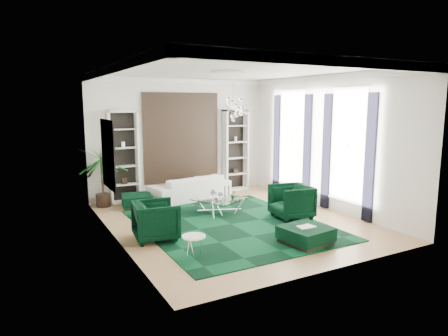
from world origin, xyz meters
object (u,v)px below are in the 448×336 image
ottoman_front (306,235)px  palm (102,168)px  sofa (190,188)px  ottoman_side (137,201)px  armchair_right (291,201)px  coffee_table (219,205)px  armchair_left (156,220)px  side_table (194,247)px

ottoman_front → palm: (-3.19, 5.30, 0.97)m
sofa → ottoman_side: (-1.76, -0.15, -0.19)m
ottoman_side → ottoman_front: (2.34, -4.76, 0.00)m
sofa → ottoman_side: size_ratio=3.10×
palm → armchair_right: bearing=-40.7°
coffee_table → ottoman_side: bearing=138.3°
sofa → palm: size_ratio=1.12×
armchair_left → ottoman_front: armchair_left is taller
sofa → side_table: (-1.88, -4.51, -0.16)m
ottoman_side → side_table: 4.36m
palm → side_table: bearing=-81.6°
coffee_table → ottoman_front: size_ratio=1.27×
coffee_table → side_table: bearing=-126.2°
ottoman_front → sofa: bearing=96.8°
sofa → coffee_table: size_ratio=2.19×
ottoman_front → coffee_table: bearing=98.8°
armchair_right → coffee_table: (-1.43, 1.36, -0.24)m
armchair_left → ottoman_front: size_ratio=1.02×
sofa → side_table: bearing=56.9°
armchair_right → coffee_table: bearing=-125.5°
side_table → coffee_table: bearing=53.8°
side_table → palm: bearing=98.4°
armchair_left → palm: bearing=13.8°
armchair_right → ottoman_side: armchair_right is taller
coffee_table → ottoman_side: 2.49m
palm → ottoman_side: bearing=-32.5°
sofa → palm: (-2.60, 0.39, 0.78)m
armchair_right → ottoman_side: bearing=-124.4°
side_table → armchair_right: bearing=21.5°
side_table → palm: palm is taller
coffee_table → side_table: side_table is taller
armchair_right → ottoman_side: 4.47m
sofa → palm: palm is taller
side_table → palm: 5.04m
sofa → ottoman_front: size_ratio=2.77×
coffee_table → armchair_right: bearing=-43.6°
armchair_left → palm: palm is taller
sofa → ottoman_front: sofa is taller
sofa → armchair_left: 3.77m
ottoman_side → ottoman_front: ottoman_front is taller
sofa → ottoman_side: bearing=-5.6°
armchair_left → ottoman_front: (2.75, -1.82, -0.25)m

